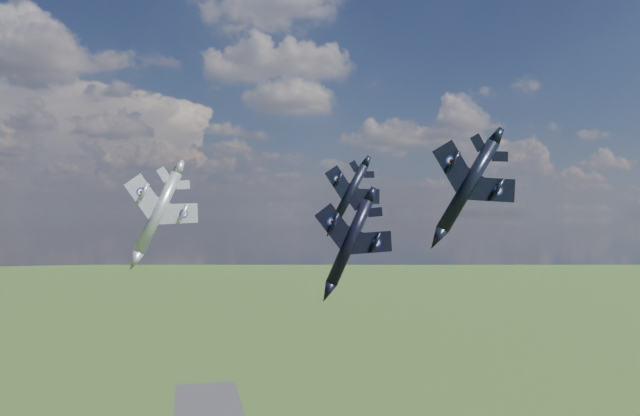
{
  "coord_description": "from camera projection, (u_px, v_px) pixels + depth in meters",
  "views": [
    {
      "loc": [
        -10.59,
        -55.39,
        81.43
      ],
      "look_at": [
        5.16,
        16.27,
        82.15
      ],
      "focal_mm": 35.0,
      "sensor_mm": 36.0,
      "label": 1
    }
  ],
  "objects": [
    {
      "name": "jet_lead_navy",
      "position": [
        350.0,
        242.0,
        62.76
      ],
      "size": [
        9.9,
        13.06,
        6.14
      ],
      "primitive_type": null,
      "rotation": [
        0.0,
        0.43,
        -0.05
      ],
      "color": "black"
    },
    {
      "name": "jet_right_navy",
      "position": [
        468.0,
        186.0,
        55.89
      ],
      "size": [
        10.64,
        13.7,
        6.93
      ],
      "primitive_type": null,
      "rotation": [
        0.0,
        0.54,
        -0.13
      ],
      "color": "black"
    },
    {
      "name": "jet_high_navy",
      "position": [
        349.0,
        195.0,
        95.38
      ],
      "size": [
        10.77,
        14.44,
        7.37
      ],
      "primitive_type": null,
      "rotation": [
        0.0,
        0.5,
        -0.04
      ],
      "color": "black"
    },
    {
      "name": "jet_left_silver",
      "position": [
        158.0,
        212.0,
        79.47
      ],
      "size": [
        16.16,
        18.57,
        7.76
      ],
      "primitive_type": null,
      "rotation": [
        0.0,
        0.45,
        0.36
      ],
      "color": "#979AA0"
    }
  ]
}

